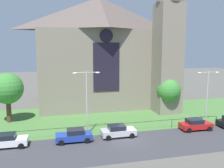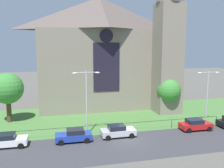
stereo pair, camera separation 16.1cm
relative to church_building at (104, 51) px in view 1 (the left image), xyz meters
name	(u,v)px [view 1 (the left image)]	position (x,y,z in m)	size (l,w,h in m)	color
ground	(109,116)	(-0.94, -7.70, -10.27)	(160.00, 160.00, 0.00)	#56544C
road_asphalt	(133,145)	(-0.94, -19.70, -10.27)	(120.00, 8.00, 0.01)	#38383D
grass_verge	(112,120)	(-0.94, -9.70, -10.27)	(120.00, 20.00, 0.01)	#477538
church_building	(104,51)	(0.00, 0.00, 0.00)	(23.20, 16.20, 26.00)	gray
iron_railing	(123,124)	(-0.77, -15.20, -9.31)	(28.19, 0.07, 1.13)	black
tree_right_near	(169,91)	(8.87, -8.86, -6.34)	(3.85, 3.85, 5.90)	brown
tree_left_far	(7,89)	(-15.87, -7.19, -5.29)	(4.54, 4.54, 7.30)	#4C3823
streetlamp_near	(87,95)	(-5.47, -15.30, -5.11)	(3.37, 0.26, 8.10)	#B2B2B7
streetlamp_far	(207,91)	(11.49, -15.30, -5.32)	(3.37, 0.26, 7.71)	#B2B2B7
parked_car_white	(7,141)	(-14.56, -16.97, -9.53)	(4.23, 2.08, 1.51)	silver
parked_car_blue	(74,135)	(-7.25, -17.12, -9.53)	(4.22, 2.07, 1.51)	#1E3899
parked_car_silver	(118,131)	(-1.90, -16.88, -9.53)	(4.22, 2.07, 1.51)	#B7B7BC
parked_car_red	(195,124)	(8.83, -16.87, -9.53)	(4.24, 2.10, 1.51)	#B21919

